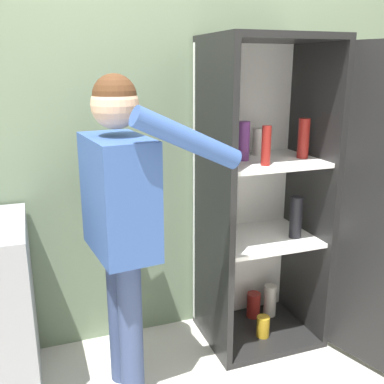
# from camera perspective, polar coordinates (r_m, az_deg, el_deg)

# --- Properties ---
(wall_back) EXTENTS (7.00, 0.06, 2.55)m
(wall_back) POSITION_cam_1_polar(r_m,az_deg,el_deg) (2.73, 0.21, 8.05)
(wall_back) COLOR gray
(wall_back) RESTS_ON ground_plane
(refrigerator) EXTENTS (0.91, 1.19, 1.80)m
(refrigerator) POSITION_cam_1_polar(r_m,az_deg,el_deg) (2.63, 12.19, -1.19)
(refrigerator) COLOR black
(refrigerator) RESTS_ON ground_plane
(person) EXTENTS (0.67, 0.60, 1.61)m
(person) POSITION_cam_1_polar(r_m,az_deg,el_deg) (2.13, -8.96, -1.67)
(person) COLOR #384770
(person) RESTS_ON ground_plane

